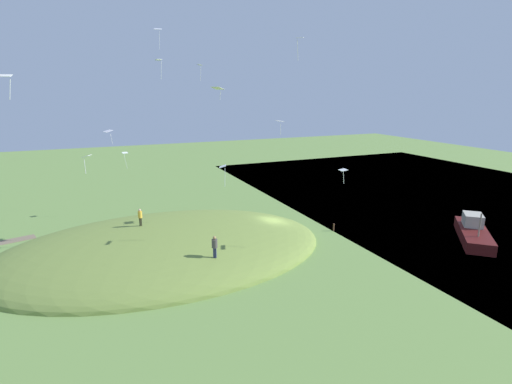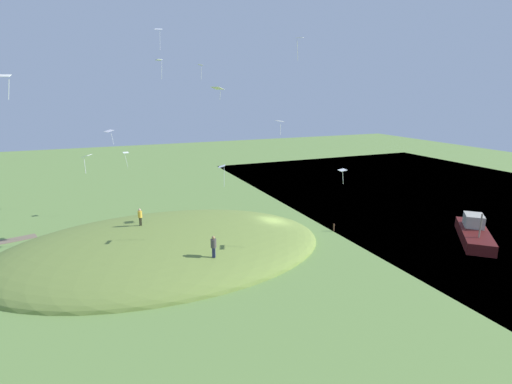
{
  "view_description": "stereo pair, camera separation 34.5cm",
  "coord_description": "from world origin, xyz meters",
  "px_view_note": "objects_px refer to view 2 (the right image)",
  "views": [
    {
      "loc": [
        17.58,
        35.78,
        14.59
      ],
      "look_at": [
        1.73,
        -1.02,
        4.42
      ],
      "focal_mm": 27.59,
      "sensor_mm": 36.0,
      "label": 1
    },
    {
      "loc": [
        17.26,
        35.92,
        14.59
      ],
      "look_at": [
        1.73,
        -1.02,
        4.42
      ],
      "focal_mm": 27.59,
      "sensor_mm": 36.0,
      "label": 2
    }
  ],
  "objects_px": {
    "boat_on_lake": "(474,233)",
    "kite_5": "(222,168)",
    "person_near_shore": "(214,244)",
    "kite_4": "(342,171)",
    "person_walking_path": "(140,215)",
    "kite_11": "(126,154)",
    "kite_3": "(4,77)",
    "kite_9": "(280,122)",
    "kite_7": "(109,131)",
    "kite_0": "(159,62)",
    "kite_10": "(159,31)",
    "kite_2": "(201,66)",
    "kite_6": "(299,40)",
    "kite_8": "(87,157)",
    "mooring_post": "(334,227)",
    "kite_1": "(217,88)"
  },
  "relations": [
    {
      "from": "kite_8",
      "to": "kite_10",
      "type": "relative_size",
      "value": 0.78
    },
    {
      "from": "person_near_shore",
      "to": "kite_7",
      "type": "bearing_deg",
      "value": 139.77
    },
    {
      "from": "kite_3",
      "to": "kite_10",
      "type": "distance_m",
      "value": 21.58
    },
    {
      "from": "kite_0",
      "to": "kite_1",
      "type": "relative_size",
      "value": 1.43
    },
    {
      "from": "kite_0",
      "to": "kite_7",
      "type": "bearing_deg",
      "value": -37.96
    },
    {
      "from": "kite_11",
      "to": "mooring_post",
      "type": "distance_m",
      "value": 25.5
    },
    {
      "from": "boat_on_lake",
      "to": "kite_6",
      "type": "distance_m",
      "value": 25.92
    },
    {
      "from": "mooring_post",
      "to": "person_near_shore",
      "type": "bearing_deg",
      "value": 18.92
    },
    {
      "from": "kite_2",
      "to": "kite_9",
      "type": "height_order",
      "value": "kite_2"
    },
    {
      "from": "person_near_shore",
      "to": "kite_2",
      "type": "xyz_separation_m",
      "value": [
        -4.67,
        -19.44,
        14.93
      ]
    },
    {
      "from": "kite_3",
      "to": "kite_8",
      "type": "bearing_deg",
      "value": -111.42
    },
    {
      "from": "kite_2",
      "to": "mooring_post",
      "type": "xyz_separation_m",
      "value": [
        -10.36,
        14.29,
        -17.23
      ]
    },
    {
      "from": "kite_7",
      "to": "kite_9",
      "type": "relative_size",
      "value": 1.22
    },
    {
      "from": "kite_0",
      "to": "kite_11",
      "type": "height_order",
      "value": "kite_0"
    },
    {
      "from": "person_walking_path",
      "to": "kite_2",
      "type": "xyz_separation_m",
      "value": [
        -9.33,
        -10.57,
        14.48
      ]
    },
    {
      "from": "kite_10",
      "to": "kite_9",
      "type": "bearing_deg",
      "value": 131.94
    },
    {
      "from": "kite_8",
      "to": "mooring_post",
      "type": "distance_m",
      "value": 25.56
    },
    {
      "from": "boat_on_lake",
      "to": "kite_9",
      "type": "height_order",
      "value": "kite_9"
    },
    {
      "from": "kite_6",
      "to": "kite_7",
      "type": "xyz_separation_m",
      "value": [
        15.73,
        -15.18,
        -8.69
      ]
    },
    {
      "from": "boat_on_lake",
      "to": "kite_5",
      "type": "height_order",
      "value": "kite_5"
    },
    {
      "from": "kite_6",
      "to": "kite_5",
      "type": "bearing_deg",
      "value": 11.27
    },
    {
      "from": "kite_5",
      "to": "kite_9",
      "type": "bearing_deg",
      "value": -154.55
    },
    {
      "from": "kite_0",
      "to": "kite_1",
      "type": "bearing_deg",
      "value": 122.12
    },
    {
      "from": "kite_1",
      "to": "kite_8",
      "type": "relative_size",
      "value": 0.85
    },
    {
      "from": "kite_3",
      "to": "kite_5",
      "type": "distance_m",
      "value": 16.16
    },
    {
      "from": "kite_3",
      "to": "kite_8",
      "type": "distance_m",
      "value": 12.03
    },
    {
      "from": "kite_11",
      "to": "kite_0",
      "type": "bearing_deg",
      "value": 126.32
    },
    {
      "from": "kite_6",
      "to": "kite_8",
      "type": "relative_size",
      "value": 1.19
    },
    {
      "from": "person_near_shore",
      "to": "kite_5",
      "type": "bearing_deg",
      "value": 85.14
    },
    {
      "from": "kite_2",
      "to": "kite_10",
      "type": "bearing_deg",
      "value": 35.2
    },
    {
      "from": "kite_1",
      "to": "kite_6",
      "type": "relative_size",
      "value": 0.71
    },
    {
      "from": "kite_5",
      "to": "kite_6",
      "type": "bearing_deg",
      "value": -168.73
    },
    {
      "from": "kite_3",
      "to": "kite_6",
      "type": "bearing_deg",
      "value": -166.41
    },
    {
      "from": "kite_0",
      "to": "mooring_post",
      "type": "bearing_deg",
      "value": 149.21
    },
    {
      "from": "kite_3",
      "to": "kite_0",
      "type": "bearing_deg",
      "value": -125.37
    },
    {
      "from": "boat_on_lake",
      "to": "kite_1",
      "type": "distance_m",
      "value": 29.47
    },
    {
      "from": "kite_3",
      "to": "kite_9",
      "type": "distance_m",
      "value": 22.43
    },
    {
      "from": "kite_8",
      "to": "mooring_post",
      "type": "height_order",
      "value": "kite_8"
    },
    {
      "from": "kite_8",
      "to": "kite_1",
      "type": "bearing_deg",
      "value": -179.43
    },
    {
      "from": "kite_4",
      "to": "kite_7",
      "type": "bearing_deg",
      "value": -51.17
    },
    {
      "from": "person_near_shore",
      "to": "kite_10",
      "type": "xyz_separation_m",
      "value": [
        0.73,
        -15.63,
        18.07
      ]
    },
    {
      "from": "kite_8",
      "to": "kite_9",
      "type": "distance_m",
      "value": 17.65
    },
    {
      "from": "kite_3",
      "to": "kite_5",
      "type": "relative_size",
      "value": 0.74
    },
    {
      "from": "person_near_shore",
      "to": "kite_4",
      "type": "xyz_separation_m",
      "value": [
        -10.56,
        2.13,
        5.6
      ]
    },
    {
      "from": "kite_8",
      "to": "kite_7",
      "type": "bearing_deg",
      "value": -102.71
    },
    {
      "from": "boat_on_lake",
      "to": "kite_2",
      "type": "distance_m",
      "value": 35.41
    },
    {
      "from": "person_near_shore",
      "to": "kite_5",
      "type": "height_order",
      "value": "kite_5"
    },
    {
      "from": "kite_11",
      "to": "kite_10",
      "type": "bearing_deg",
      "value": 133.96
    },
    {
      "from": "kite_3",
      "to": "kite_11",
      "type": "distance_m",
      "value": 24.08
    },
    {
      "from": "person_walking_path",
      "to": "kite_11",
      "type": "relative_size",
      "value": 0.88
    }
  ]
}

